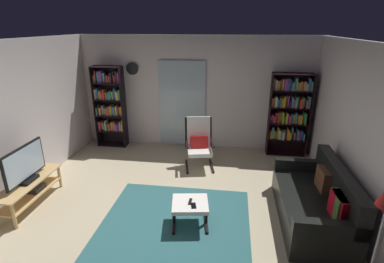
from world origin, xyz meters
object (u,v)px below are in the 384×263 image
object	(u,v)px
tv_stand	(31,189)
tv_remote	(190,201)
bookshelf_near_sofa	(289,111)
ottoman	(190,206)
wall_clock	(132,69)
leather_sofa	(316,203)
cell_phone	(194,206)
lounge_armchair	(199,141)
bookshelf_near_tv	(110,104)
television	(25,165)

from	to	relation	value
tv_stand	tv_remote	size ratio (longest dim) A/B	8.94
bookshelf_near_sofa	ottoman	size ratio (longest dim) A/B	3.15
tv_remote	wall_clock	bearing A→B (deg)	120.59
leather_sofa	bookshelf_near_sofa	bearing A→B (deg)	91.34
tv_stand	cell_phone	world-z (taller)	tv_stand
bookshelf_near_sofa	tv_remote	world-z (taller)	bookshelf_near_sofa
ottoman	cell_phone	bearing A→B (deg)	-53.57
cell_phone	lounge_armchair	bearing A→B (deg)	81.14
bookshelf_near_tv	wall_clock	distance (m)	0.99
bookshelf_near_tv	wall_clock	world-z (taller)	wall_clock
bookshelf_near_tv	lounge_armchair	distance (m)	2.42
tv_remote	cell_phone	xyz separation A→B (m)	(0.06, -0.09, -0.00)
bookshelf_near_tv	bookshelf_near_sofa	bearing A→B (deg)	0.52
lounge_armchair	bookshelf_near_sofa	bearing A→B (deg)	24.42
tv_stand	bookshelf_near_sofa	xyz separation A→B (m)	(4.45, 2.68, 0.72)
bookshelf_near_tv	cell_phone	bearing A→B (deg)	-50.52
bookshelf_near_tv	wall_clock	bearing A→B (deg)	21.22
television	lounge_armchair	bearing A→B (deg)	35.78
bookshelf_near_tv	wall_clock	size ratio (longest dim) A/B	6.65
wall_clock	bookshelf_near_sofa	bearing A→B (deg)	-2.71
bookshelf_near_tv	tv_remote	world-z (taller)	bookshelf_near_tv
television	lounge_armchair	world-z (taller)	television
lounge_armchair	television	bearing A→B (deg)	-144.22
bookshelf_near_tv	leather_sofa	distance (m)	4.89
tv_stand	television	distance (m)	0.43
tv_stand	bookshelf_near_sofa	world-z (taller)	bookshelf_near_sofa
bookshelf_near_tv	cell_phone	world-z (taller)	bookshelf_near_tv
lounge_armchair	wall_clock	world-z (taller)	wall_clock
tv_stand	tv_remote	xyz separation A→B (m)	(2.66, -0.16, 0.10)
cell_phone	ottoman	bearing A→B (deg)	113.03
lounge_armchair	ottoman	xyz separation A→B (m)	(0.10, -1.99, -0.22)
television	ottoman	xyz separation A→B (m)	(2.66, -0.15, -0.41)
tv_remote	cell_phone	size ratio (longest dim) A/B	1.03
cell_phone	tv_stand	bearing A→B (deg)	161.42
leather_sofa	tv_remote	distance (m)	1.88
television	wall_clock	xyz separation A→B (m)	(0.87, 2.87, 1.13)
bookshelf_near_tv	bookshelf_near_sofa	size ratio (longest dim) A/B	1.04
television	bookshelf_near_sofa	size ratio (longest dim) A/B	0.49
wall_clock	tv_remote	bearing A→B (deg)	-59.24
bookshelf_near_sofa	tv_remote	xyz separation A→B (m)	(-1.79, -2.84, -0.62)
tv_stand	tv_remote	world-z (taller)	tv_stand
leather_sofa	ottoman	size ratio (longest dim) A/B	3.18
ottoman	wall_clock	distance (m)	3.83
lounge_armchair	tv_remote	size ratio (longest dim) A/B	7.10
bookshelf_near_sofa	cell_phone	distance (m)	3.46
television	ottoman	size ratio (longest dim) A/B	1.54
tv_stand	bookshelf_near_tv	distance (m)	2.77
television	bookshelf_near_tv	bearing A→B (deg)	82.80
leather_sofa	wall_clock	size ratio (longest dim) A/B	6.44
bookshelf_near_sofa	lounge_armchair	world-z (taller)	bookshelf_near_sofa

